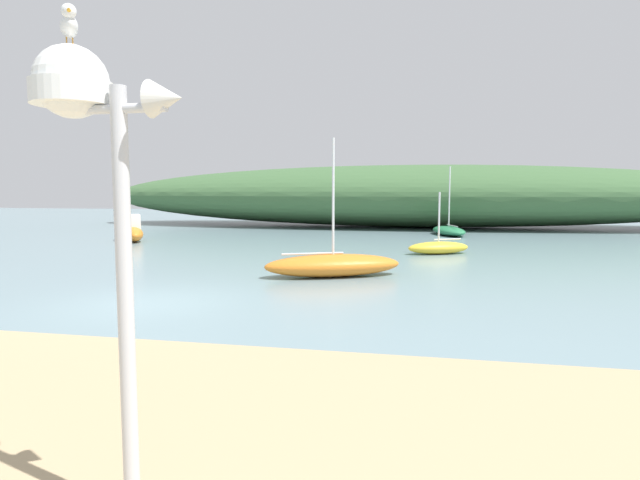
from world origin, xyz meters
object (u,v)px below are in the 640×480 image
Objects in this scene: seagull_on_radar at (69,24)px; sailboat_east_reach at (438,247)px; motorboat_far_left at (132,231)px; sailboat_centre_water at (333,265)px; mast_structure at (88,126)px; sailboat_far_right at (449,231)px.

seagull_on_radar is 0.11× the size of sailboat_east_reach.
sailboat_east_reach is at bearing -8.79° from motorboat_far_left.
seagull_on_radar is 0.07× the size of sailboat_centre_water.
seagull_on_radar is at bearing -99.13° from sailboat_east_reach.
sailboat_centre_water is (-0.42, 12.61, -2.81)m from mast_structure.
mast_structure is 25.49m from motorboat_far_left.
sailboat_far_right reaches higher than motorboat_far_left.
sailboat_centre_water is (-3.41, -6.70, 0.09)m from sailboat_east_reach.
sailboat_centre_water is at bearing -117.01° from sailboat_east_reach.
motorboat_far_left is at bearing 120.59° from seagull_on_radar.
sailboat_east_reach is 0.64× the size of sailboat_centre_water.
sailboat_far_right is 1.52× the size of motorboat_far_left.
sailboat_far_right is at bearing 75.64° from sailboat_centre_water.
mast_structure is 0.78× the size of sailboat_centre_water.
seagull_on_radar is 29.70m from sailboat_far_right.
sailboat_centre_water is at bearing -104.36° from sailboat_far_right.
sailboat_east_reach is at bearing 80.87° from seagull_on_radar.
seagull_on_radar is at bearing -88.59° from sailboat_centre_water.
mast_structure is 1.22× the size of motorboat_far_left.
seagull_on_radar is 0.11× the size of motorboat_far_left.
motorboat_far_left is at bearing 120.82° from mast_structure.
sailboat_centre_water is at bearing 91.41° from seagull_on_radar.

